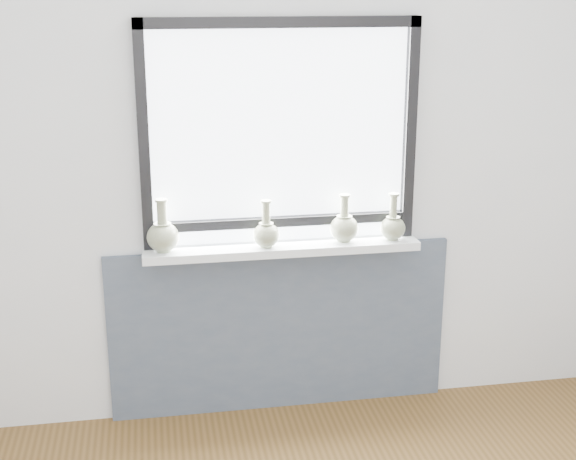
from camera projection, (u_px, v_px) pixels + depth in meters
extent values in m
cube|color=silver|center=(279.00, 158.00, 3.79)|extent=(3.60, 0.02, 2.60)
cube|color=#4A5363|center=(280.00, 329.00, 4.02)|extent=(1.70, 0.03, 0.86)
cube|color=white|center=(282.00, 248.00, 3.82)|extent=(1.32, 0.18, 0.04)
cube|color=black|center=(143.00, 138.00, 3.61)|extent=(0.05, 0.06, 1.05)
cube|color=black|center=(410.00, 129.00, 3.81)|extent=(0.05, 0.06, 1.05)
cube|color=black|center=(280.00, 22.00, 3.56)|extent=(1.30, 0.06, 0.05)
cube|color=black|center=(280.00, 221.00, 3.84)|extent=(1.20, 0.05, 0.04)
cube|color=white|center=(279.00, 138.00, 3.74)|extent=(1.20, 0.01, 1.00)
cylinder|color=gray|center=(164.00, 250.00, 3.72)|extent=(0.07, 0.07, 0.01)
ellipsoid|color=gray|center=(163.00, 237.00, 3.70)|extent=(0.15, 0.15, 0.14)
cone|color=gray|center=(162.00, 226.00, 3.68)|extent=(0.08, 0.08, 0.03)
cylinder|color=gray|center=(162.00, 214.00, 3.67)|extent=(0.05, 0.05, 0.12)
cylinder|color=gray|center=(161.00, 201.00, 3.65)|extent=(0.06, 0.06, 0.01)
cylinder|color=gray|center=(266.00, 246.00, 3.78)|extent=(0.06, 0.06, 0.01)
ellipsoid|color=gray|center=(266.00, 235.00, 3.77)|extent=(0.13, 0.13, 0.12)
cone|color=gray|center=(266.00, 226.00, 3.75)|extent=(0.07, 0.07, 0.03)
cylinder|color=gray|center=(266.00, 215.00, 3.74)|extent=(0.04, 0.04, 0.12)
cylinder|color=gray|center=(266.00, 202.00, 3.72)|extent=(0.05, 0.05, 0.01)
cylinder|color=gray|center=(344.00, 240.00, 3.87)|extent=(0.06, 0.06, 0.01)
ellipsoid|color=gray|center=(344.00, 228.00, 3.85)|extent=(0.14, 0.14, 0.13)
cone|color=gray|center=(344.00, 219.00, 3.83)|extent=(0.08, 0.08, 0.03)
cylinder|color=gray|center=(345.00, 208.00, 3.82)|extent=(0.04, 0.04, 0.11)
cylinder|color=gray|center=(345.00, 196.00, 3.80)|extent=(0.06, 0.06, 0.01)
cylinder|color=gray|center=(392.00, 239.00, 3.89)|extent=(0.06, 0.06, 0.01)
ellipsoid|color=gray|center=(393.00, 228.00, 3.88)|extent=(0.12, 0.12, 0.11)
cone|color=gray|center=(393.00, 220.00, 3.86)|extent=(0.07, 0.07, 0.03)
cylinder|color=gray|center=(393.00, 208.00, 3.85)|extent=(0.03, 0.03, 0.12)
cylinder|color=gray|center=(394.00, 195.00, 3.83)|extent=(0.05, 0.05, 0.01)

